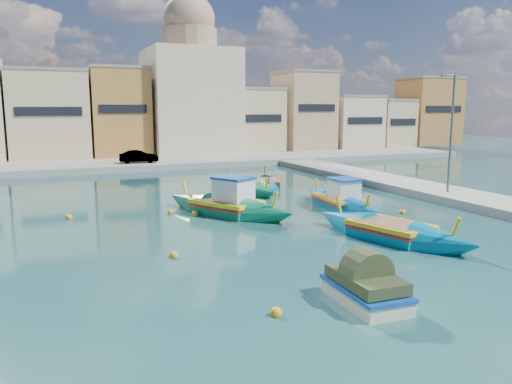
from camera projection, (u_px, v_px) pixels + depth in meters
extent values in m
plane|color=#13363B|center=(223.00, 255.00, 20.21)|extent=(160.00, 160.00, 0.00)
cube|color=gray|center=(116.00, 165.00, 49.20)|extent=(80.00, 8.00, 0.60)
cube|color=tan|center=(49.00, 115.00, 53.19)|extent=(7.88, 7.44, 8.99)
cube|color=gray|center=(46.00, 71.00, 52.42)|extent=(8.04, 7.59, 0.30)
cube|color=black|center=(49.00, 111.00, 49.70)|extent=(6.30, 0.10, 0.90)
cube|color=#B47B38|center=(119.00, 113.00, 55.37)|extent=(6.17, 6.13, 9.43)
cube|color=gray|center=(117.00, 68.00, 54.56)|extent=(6.29, 6.26, 0.30)
cube|color=black|center=(123.00, 109.00, 52.46)|extent=(4.93, 0.10, 0.90)
cube|color=tan|center=(184.00, 127.00, 59.26)|extent=(7.31, 7.69, 6.05)
cube|color=gray|center=(183.00, 100.00, 58.73)|extent=(7.46, 7.85, 0.30)
cube|color=black|center=(193.00, 126.00, 55.67)|extent=(5.85, 0.10, 0.90)
cube|color=tan|center=(247.00, 121.00, 62.04)|extent=(7.54, 7.30, 7.41)
cube|color=gray|center=(246.00, 89.00, 61.40)|extent=(7.69, 7.45, 0.30)
cube|color=black|center=(258.00, 118.00, 58.62)|extent=(6.03, 0.10, 0.90)
cube|color=tan|center=(303.00, 112.00, 64.75)|extent=(6.36, 6.97, 9.63)
cube|color=gray|center=(304.00, 72.00, 63.93)|extent=(6.48, 7.11, 0.30)
cube|color=black|center=(317.00, 108.00, 61.46)|extent=(5.09, 0.10, 0.90)
cube|color=beige|center=(351.00, 123.00, 67.66)|extent=(6.63, 6.70, 6.65)
cube|color=gray|center=(351.00, 96.00, 67.09)|extent=(6.76, 6.83, 0.30)
cube|color=black|center=(366.00, 121.00, 64.52)|extent=(5.30, 0.10, 0.90)
cube|color=tan|center=(386.00, 124.00, 70.42)|extent=(5.08, 7.51, 6.20)
cube|color=gray|center=(387.00, 100.00, 69.88)|extent=(5.18, 7.66, 0.30)
cube|color=black|center=(403.00, 122.00, 66.92)|extent=(4.06, 0.10, 0.90)
cube|color=#B47B38|center=(428.00, 112.00, 72.14)|extent=(7.79, 6.00, 9.33)
cube|color=gray|center=(430.00, 78.00, 71.34)|extent=(7.95, 6.12, 0.30)
cube|color=black|center=(444.00, 109.00, 69.29)|extent=(6.23, 0.10, 0.90)
cube|color=beige|center=(191.00, 102.00, 59.27)|extent=(10.00, 10.00, 12.00)
cylinder|color=#9E8466|center=(189.00, 39.00, 58.07)|extent=(6.40, 6.40, 2.40)
sphere|color=#9E8466|center=(189.00, 20.00, 57.70)|extent=(6.00, 6.00, 6.00)
cylinder|color=#595B60|center=(451.00, 138.00, 31.74)|extent=(0.16, 0.16, 8.00)
cylinder|color=#595B60|center=(450.00, 75.00, 30.93)|extent=(1.00, 0.10, 0.10)
cube|color=#595B60|center=(444.00, 76.00, 30.75)|extent=(0.35, 0.15, 0.18)
imported|color=#4C1919|center=(139.00, 157.00, 48.46)|extent=(3.85, 1.73, 1.23)
cube|color=#0064A2|center=(339.00, 204.00, 29.79)|extent=(2.18, 3.57, 0.96)
cone|color=#0064A2|center=(318.00, 196.00, 32.44)|extent=(2.16, 3.29, 2.46)
cone|color=#0064A2|center=(364.00, 213.00, 27.13)|extent=(2.16, 3.29, 2.46)
cube|color=#EAB213|center=(339.00, 198.00, 29.73)|extent=(2.27, 3.77, 0.17)
cube|color=red|center=(339.00, 201.00, 29.75)|extent=(2.28, 3.64, 0.10)
cube|color=olive|center=(339.00, 197.00, 29.71)|extent=(1.87, 3.24, 0.06)
cylinder|color=#EAB213|center=(317.00, 186.00, 32.60)|extent=(0.17, 0.46, 1.05)
cylinder|color=#EAB213|center=(367.00, 203.00, 26.76)|extent=(0.17, 0.46, 1.05)
cube|color=white|center=(344.00, 189.00, 29.16)|extent=(1.48, 1.85, 1.06)
cube|color=#0F47A5|center=(344.00, 179.00, 29.06)|extent=(1.56, 1.98, 0.12)
cube|color=#0B764E|center=(227.00, 210.00, 28.00)|extent=(3.73, 4.24, 1.13)
cone|color=#0B764E|center=(189.00, 203.00, 29.79)|extent=(3.60, 4.02, 2.82)
cone|color=#0B764E|center=(269.00, 216.00, 26.20)|extent=(3.60, 4.02, 2.82)
cube|color=yellow|center=(226.00, 202.00, 27.92)|extent=(3.90, 4.46, 0.20)
cube|color=red|center=(227.00, 205.00, 27.96)|extent=(3.86, 4.35, 0.11)
cube|color=olive|center=(226.00, 200.00, 27.91)|extent=(3.27, 3.79, 0.07)
cylinder|color=yellow|center=(185.00, 190.00, 29.85)|extent=(0.40, 0.54, 1.23)
cylinder|color=yellow|center=(274.00, 203.00, 25.90)|extent=(0.40, 0.54, 1.23)
cube|color=white|center=(233.00, 190.00, 27.49)|extent=(2.27, 2.37, 1.24)
cube|color=#0F47A5|center=(233.00, 178.00, 27.38)|extent=(2.42, 2.53, 0.14)
cube|color=#006E96|center=(267.00, 185.00, 37.40)|extent=(2.67, 3.32, 0.87)
cone|color=#006E96|center=(265.00, 180.00, 39.74)|extent=(2.59, 3.12, 2.20)
cone|color=#006E96|center=(268.00, 190.00, 35.04)|extent=(2.59, 3.12, 2.20)
cube|color=red|center=(267.00, 180.00, 37.34)|extent=(2.79, 3.49, 0.16)
cube|color=#197F33|center=(267.00, 182.00, 37.36)|extent=(2.77, 3.40, 0.09)
cube|color=olive|center=(267.00, 179.00, 37.33)|extent=(2.33, 2.98, 0.05)
cylinder|color=red|center=(265.00, 173.00, 39.88)|extent=(0.26, 0.43, 0.95)
cylinder|color=red|center=(269.00, 182.00, 34.72)|extent=(0.26, 0.43, 0.95)
cube|color=#0A704A|center=(248.00, 190.00, 35.29)|extent=(2.16, 3.00, 0.93)
cone|color=#0A704A|center=(233.00, 185.00, 37.27)|extent=(2.14, 2.82, 2.29)
cone|color=#0A704A|center=(265.00, 194.00, 33.28)|extent=(2.14, 2.82, 2.29)
cube|color=gold|center=(248.00, 184.00, 35.22)|extent=(2.25, 3.16, 0.17)
cube|color=red|center=(248.00, 186.00, 35.25)|extent=(2.26, 3.06, 0.09)
cube|color=olive|center=(248.00, 183.00, 35.21)|extent=(1.85, 2.71, 0.06)
cylinder|color=gold|center=(232.00, 176.00, 37.37)|extent=(0.18, 0.45, 1.01)
cylinder|color=gold|center=(266.00, 185.00, 32.99)|extent=(0.18, 0.45, 1.01)
cube|color=#00769B|center=(390.00, 235.00, 22.63)|extent=(3.04, 3.83, 1.09)
cone|color=#00769B|center=(343.00, 223.00, 24.73)|extent=(2.98, 3.63, 2.70)
cone|color=#00769B|center=(447.00, 246.00, 20.52)|extent=(2.98, 3.63, 2.70)
cube|color=yellow|center=(391.00, 225.00, 22.55)|extent=(3.18, 4.03, 0.20)
cube|color=red|center=(391.00, 229.00, 22.59)|extent=(3.17, 3.92, 0.11)
cube|color=olive|center=(391.00, 223.00, 22.54)|extent=(2.64, 3.45, 0.07)
cylinder|color=yellow|center=(340.00, 208.00, 24.82)|extent=(0.29, 0.54, 1.19)
cylinder|color=yellow|center=(455.00, 231.00, 20.19)|extent=(0.29, 0.54, 1.19)
cube|color=beige|center=(365.00, 298.00, 15.23)|extent=(1.67, 2.94, 0.72)
cube|color=#0F47A5|center=(366.00, 288.00, 15.17)|extent=(1.74, 3.03, 0.12)
cube|color=#2D381E|center=(366.00, 279.00, 15.12)|extent=(1.61, 2.61, 0.36)
cylinder|color=#2D381E|center=(366.00, 273.00, 15.09)|extent=(0.73, 2.57, 0.62)
sphere|color=orange|center=(174.00, 255.00, 19.90)|extent=(0.36, 0.36, 0.36)
sphere|color=orange|center=(171.00, 212.00, 28.07)|extent=(0.36, 0.36, 0.36)
sphere|color=orange|center=(219.00, 184.00, 38.37)|extent=(0.36, 0.36, 0.36)
sphere|color=orange|center=(69.00, 218.00, 26.75)|extent=(0.36, 0.36, 0.36)
sphere|color=orange|center=(402.00, 212.00, 28.09)|extent=(0.36, 0.36, 0.36)
sphere|color=orange|center=(276.00, 313.00, 14.31)|extent=(0.36, 0.36, 0.36)
sphere|color=orange|center=(195.00, 214.00, 27.61)|extent=(0.36, 0.36, 0.36)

